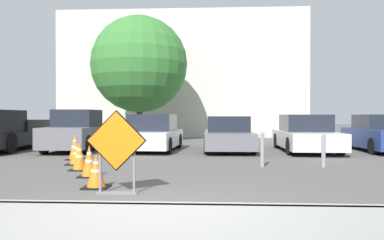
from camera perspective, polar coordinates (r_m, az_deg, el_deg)
The scene contains 18 objects.
ground_plane at distance 15.43m, azimuth 0.30°, elevation -4.55°, with size 96.00×96.00×0.00m, color #565451.
curb_lip at distance 5.56m, azimuth -4.79°, elevation -13.20°, with size 21.96×0.20×0.14m.
road_closed_sign at distance 6.83m, azimuth -11.44°, elevation -4.18°, with size 1.09×0.20×1.50m.
traffic_cone_nearest at distance 7.54m, azimuth -14.39°, elevation -7.57°, with size 0.48×0.48×0.67m.
traffic_cone_second at distance 8.91m, azimuth -15.39°, elevation -6.10°, with size 0.46×0.46×0.73m.
traffic_cone_third at distance 10.06m, azimuth -16.76°, elevation -5.37°, with size 0.46×0.46×0.72m.
traffic_cone_fourth at distance 11.24m, azimuth -17.16°, elevation -4.93°, with size 0.54×0.54×0.64m.
traffic_cone_fifth at distance 12.48m, azimuth -17.42°, elevation -3.95°, with size 0.49×0.49×0.83m.
pickup_truck at distance 16.80m, azimuth -26.94°, elevation -1.69°, with size 2.32×5.67×1.62m.
parked_car_nearest at distance 15.68m, azimuth -17.11°, elevation -1.76°, with size 1.87×4.15×1.64m.
parked_car_second at distance 15.10m, azimuth -6.02°, elevation -2.16°, with size 2.14×4.13×1.45m.
parked_car_third at distance 15.02m, azimuth 5.50°, elevation -2.28°, with size 1.92×4.41×1.38m.
parked_car_fourth at distance 15.32m, azimuth 16.89°, elevation -2.14°, with size 1.99×4.62×1.44m.
parked_car_fifth at distance 16.50m, azimuth 26.96°, elevation -1.97°, with size 1.96×4.18×1.45m.
bollard_nearest at distance 10.43m, azimuth 10.67°, elevation -4.25°, with size 0.12×0.12×0.97m.
bollard_second at distance 10.78m, azimuth 19.41°, elevation -4.23°, with size 0.12×0.12×0.92m.
building_facade_backdrop at distance 26.71m, azimuth -1.29°, elevation 6.59°, with size 16.41×5.00×8.31m.
street_tree_behind_lot at distance 20.92m, azimuth -8.02°, elevation 8.39°, with size 5.27×5.27×6.85m.
Camera 1 is at (0.74, -5.35, 1.40)m, focal length 35.00 mm.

